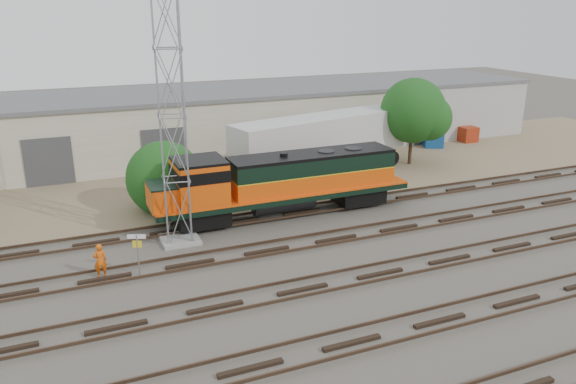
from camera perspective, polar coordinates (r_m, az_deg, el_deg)
name	(u,v)px	position (r m, az deg, el deg)	size (l,w,h in m)	color
ground	(349,251)	(29.34, 6.25, -5.94)	(140.00, 140.00, 0.00)	#47423A
dirt_strip	(253,174)	(42.24, -3.56, 1.83)	(80.00, 16.00, 0.02)	#726047
tracks	(380,274)	(26.99, 9.34, -8.17)	(80.00, 20.40, 0.28)	black
warehouse	(222,120)	(49.02, -6.69, 7.25)	(58.40, 10.40, 5.30)	beige
locomotive	(279,182)	(33.04, -0.87, 1.06)	(15.70, 2.75, 3.77)	black
signal_tower	(172,121)	(28.92, -11.69, 7.07)	(1.98, 1.98, 13.40)	gray
sign_post	(137,246)	(27.01, -15.06, -5.34)	(0.80, 0.37, 2.08)	gray
worker	(100,261)	(27.57, -18.55, -6.62)	(0.61, 0.40, 1.66)	#D8510C
semi_trailer	(325,138)	(41.55, 3.83, 5.52)	(14.74, 6.22, 4.45)	silver
dumpster_blue	(433,139)	(51.89, 14.54, 5.26)	(1.60, 1.50, 1.50)	navy
dumpster_red	(468,134)	(54.87, 17.80, 5.61)	(1.50, 1.40, 1.40)	maroon
tree_mid	(169,181)	(34.96, -12.03, 1.15)	(4.83, 4.60, 4.60)	#382619
tree_east	(417,113)	(45.08, 12.98, 7.88)	(5.30, 5.05, 6.81)	#382619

